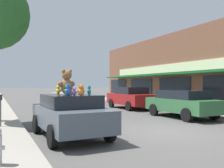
{
  "coord_description": "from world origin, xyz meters",
  "views": [
    {
      "loc": [
        -5.92,
        -8.0,
        1.84
      ],
      "look_at": [
        -0.52,
        3.44,
        1.86
      ],
      "focal_mm": 40.0,
      "sensor_mm": 36.0,
      "label": 1
    }
  ],
  "objects_px": {
    "parked_car_far_center": "(182,103)",
    "teddy_bear_green": "(68,90)",
    "teddy_bear_white": "(71,91)",
    "teddy_bear_purple": "(74,92)",
    "teddy_bear_teal": "(89,90)",
    "teddy_bear_orange": "(81,90)",
    "parked_car_far_right": "(131,97)",
    "teddy_bear_giant": "(67,82)",
    "teddy_bear_pink": "(83,90)",
    "plush_art_car": "(70,114)",
    "teddy_bear_yellow": "(58,90)",
    "teddy_bear_blue": "(68,90)",
    "parking_meter": "(0,106)",
    "teddy_bear_red": "(68,91)"
  },
  "relations": [
    {
      "from": "teddy_bear_white",
      "to": "parking_meter",
      "type": "distance_m",
      "value": 3.11
    },
    {
      "from": "plush_art_car",
      "to": "teddy_bear_white",
      "type": "bearing_deg",
      "value": 67.39
    },
    {
      "from": "teddy_bear_teal",
      "to": "teddy_bear_orange",
      "type": "bearing_deg",
      "value": 2.33
    },
    {
      "from": "teddy_bear_red",
      "to": "parked_car_far_right",
      "type": "relative_size",
      "value": 0.06
    },
    {
      "from": "teddy_bear_giant",
      "to": "teddy_bear_yellow",
      "type": "xyz_separation_m",
      "value": [
        -0.17,
        0.57,
        -0.27
      ]
    },
    {
      "from": "teddy_bear_giant",
      "to": "teddy_bear_white",
      "type": "relative_size",
      "value": 3.95
    },
    {
      "from": "teddy_bear_blue",
      "to": "plush_art_car",
      "type": "bearing_deg",
      "value": -165.34
    },
    {
      "from": "teddy_bear_pink",
      "to": "teddy_bear_teal",
      "type": "relative_size",
      "value": 0.89
    },
    {
      "from": "teddy_bear_orange",
      "to": "teddy_bear_teal",
      "type": "height_order",
      "value": "teddy_bear_orange"
    },
    {
      "from": "teddy_bear_orange",
      "to": "teddy_bear_teal",
      "type": "bearing_deg",
      "value": -126.92
    },
    {
      "from": "plush_art_car",
      "to": "teddy_bear_green",
      "type": "xyz_separation_m",
      "value": [
        -0.19,
        -0.38,
        0.86
      ]
    },
    {
      "from": "teddy_bear_yellow",
      "to": "parked_car_far_center",
      "type": "xyz_separation_m",
      "value": [
        7.23,
        1.52,
        -0.82
      ]
    },
    {
      "from": "teddy_bear_white",
      "to": "parked_car_far_right",
      "type": "bearing_deg",
      "value": -168.53
    },
    {
      "from": "teddy_bear_giant",
      "to": "teddy_bear_teal",
      "type": "xyz_separation_m",
      "value": [
        0.66,
        -0.53,
        -0.28
      ]
    },
    {
      "from": "teddy_bear_green",
      "to": "plush_art_car",
      "type": "bearing_deg",
      "value": -83.24
    },
    {
      "from": "teddy_bear_blue",
      "to": "teddy_bear_teal",
      "type": "relative_size",
      "value": 1.17
    },
    {
      "from": "teddy_bear_pink",
      "to": "parked_car_far_right",
      "type": "xyz_separation_m",
      "value": [
        6.49,
        7.84,
        -0.76
      ]
    },
    {
      "from": "teddy_bear_yellow",
      "to": "teddy_bear_green",
      "type": "distance_m",
      "value": 1.24
    },
    {
      "from": "parked_car_far_center",
      "to": "teddy_bear_green",
      "type": "bearing_deg",
      "value": -159.1
    },
    {
      "from": "teddy_bear_white",
      "to": "parked_car_far_center",
      "type": "height_order",
      "value": "teddy_bear_white"
    },
    {
      "from": "teddy_bear_giant",
      "to": "teddy_bear_purple",
      "type": "relative_size",
      "value": 3.59
    },
    {
      "from": "plush_art_car",
      "to": "parked_car_far_right",
      "type": "distance_m",
      "value": 10.72
    },
    {
      "from": "teddy_bear_yellow",
      "to": "teddy_bear_teal",
      "type": "height_order",
      "value": "teddy_bear_yellow"
    },
    {
      "from": "teddy_bear_white",
      "to": "parked_car_far_right",
      "type": "relative_size",
      "value": 0.05
    },
    {
      "from": "parked_car_far_center",
      "to": "parking_meter",
      "type": "height_order",
      "value": "parked_car_far_center"
    },
    {
      "from": "teddy_bear_giant",
      "to": "teddy_bear_teal",
      "type": "relative_size",
      "value": 2.78
    },
    {
      "from": "teddy_bear_orange",
      "to": "teddy_bear_teal",
      "type": "relative_size",
      "value": 1.12
    },
    {
      "from": "teddy_bear_yellow",
      "to": "parking_meter",
      "type": "xyz_separation_m",
      "value": [
        -1.96,
        1.53,
        -0.67
      ]
    },
    {
      "from": "teddy_bear_purple",
      "to": "teddy_bear_red",
      "type": "bearing_deg",
      "value": -97.99
    },
    {
      "from": "teddy_bear_blue",
      "to": "parking_meter",
      "type": "xyz_separation_m",
      "value": [
        -1.9,
        3.12,
        -0.69
      ]
    },
    {
      "from": "teddy_bear_giant",
      "to": "teddy_bear_blue",
      "type": "relative_size",
      "value": 2.37
    },
    {
      "from": "teddy_bear_green",
      "to": "teddy_bear_giant",
      "type": "bearing_deg",
      "value": -69.13
    },
    {
      "from": "teddy_bear_giant",
      "to": "teddy_bear_blue",
      "type": "distance_m",
      "value": 1.07
    },
    {
      "from": "parked_car_far_right",
      "to": "teddy_bear_green",
      "type": "bearing_deg",
      "value": -130.42
    },
    {
      "from": "teddy_bear_yellow",
      "to": "teddy_bear_orange",
      "type": "distance_m",
      "value": 1.81
    },
    {
      "from": "teddy_bear_orange",
      "to": "parked_car_far_right",
      "type": "height_order",
      "value": "teddy_bear_orange"
    },
    {
      "from": "teddy_bear_purple",
      "to": "teddy_bear_green",
      "type": "bearing_deg",
      "value": -78.54
    },
    {
      "from": "teddy_bear_blue",
      "to": "parked_car_far_center",
      "type": "relative_size",
      "value": 0.09
    },
    {
      "from": "teddy_bear_giant",
      "to": "parking_meter",
      "type": "height_order",
      "value": "teddy_bear_giant"
    },
    {
      "from": "plush_art_car",
      "to": "teddy_bear_yellow",
      "type": "xyz_separation_m",
      "value": [
        -0.21,
        0.85,
        0.84
      ]
    },
    {
      "from": "teddy_bear_purple",
      "to": "parked_car_far_right",
      "type": "height_order",
      "value": "teddy_bear_purple"
    },
    {
      "from": "plush_art_car",
      "to": "teddy_bear_yellow",
      "type": "height_order",
      "value": "teddy_bear_yellow"
    },
    {
      "from": "teddy_bear_yellow",
      "to": "teddy_bear_red",
      "type": "bearing_deg",
      "value": 175.74
    },
    {
      "from": "plush_art_car",
      "to": "teddy_bear_pink",
      "type": "xyz_separation_m",
      "value": [
        0.54,
        0.25,
        0.82
      ]
    },
    {
      "from": "teddy_bear_giant",
      "to": "parked_car_far_center",
      "type": "height_order",
      "value": "teddy_bear_giant"
    },
    {
      "from": "parking_meter",
      "to": "teddy_bear_giant",
      "type": "bearing_deg",
      "value": -44.71
    },
    {
      "from": "teddy_bear_giant",
      "to": "parked_car_far_right",
      "type": "height_order",
      "value": "teddy_bear_giant"
    },
    {
      "from": "teddy_bear_orange",
      "to": "teddy_bear_blue",
      "type": "bearing_deg",
      "value": -28.31
    },
    {
      "from": "teddy_bear_red",
      "to": "parking_meter",
      "type": "relative_size",
      "value": 0.21
    },
    {
      "from": "teddy_bear_purple",
      "to": "teddy_bear_blue",
      "type": "distance_m",
      "value": 0.21
    }
  ]
}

